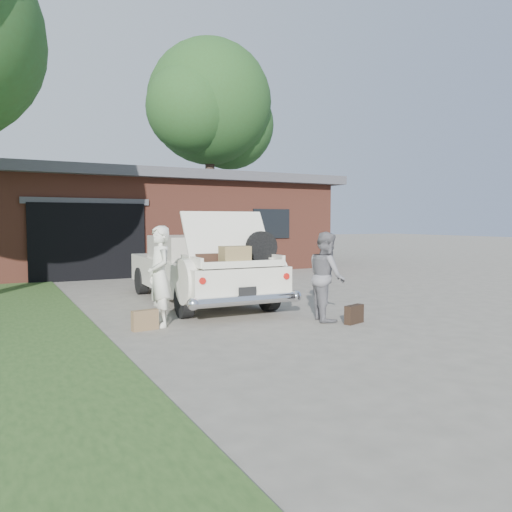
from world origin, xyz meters
name	(u,v)px	position (x,y,z in m)	size (l,w,h in m)	color
ground	(274,327)	(0.00, 0.00, 0.00)	(90.00, 90.00, 0.00)	gray
house	(142,222)	(0.98, 11.47, 1.67)	(12.80, 7.80, 3.30)	brown
tree_right	(211,109)	(5.36, 15.21, 6.92)	(6.65, 5.78, 10.13)	#38281E
sedan	(199,268)	(-0.13, 2.88, 0.71)	(2.04, 4.89, 1.87)	beige
woman_left	(160,276)	(-1.58, 0.91, 0.81)	(0.59, 0.39, 1.62)	silver
woman_right	(327,276)	(1.08, 0.07, 0.76)	(0.73, 0.57, 1.51)	slate
suitcase_left	(145,320)	(-1.87, 0.74, 0.16)	(0.41, 0.13, 0.32)	olive
suitcase_right	(354,314)	(1.31, -0.38, 0.15)	(0.40, 0.13, 0.31)	black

